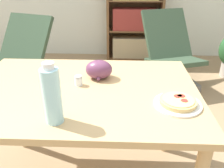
% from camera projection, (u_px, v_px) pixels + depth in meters
% --- Properties ---
extents(dining_table, '(1.28, 0.87, 0.76)m').
position_uv_depth(dining_table, '(83.00, 103.00, 1.36)').
color(dining_table, tan).
rests_on(dining_table, ground_plane).
extents(pizza_on_plate, '(0.23, 0.23, 0.04)m').
position_uv_depth(pizza_on_plate, '(178.00, 102.00, 1.15)').
color(pizza_on_plate, white).
rests_on(pizza_on_plate, dining_table).
extents(grape_bunch, '(0.16, 0.13, 0.11)m').
position_uv_depth(grape_bunch, '(99.00, 69.00, 1.41)').
color(grape_bunch, '#6B3856').
rests_on(grape_bunch, dining_table).
extents(drink_bottle, '(0.08, 0.08, 0.27)m').
position_uv_depth(drink_bottle, '(52.00, 95.00, 0.98)').
color(drink_bottle, '#A3DBEA').
rests_on(drink_bottle, dining_table).
extents(salt_shaker, '(0.04, 0.04, 0.06)m').
position_uv_depth(salt_shaker, '(79.00, 81.00, 1.33)').
color(salt_shaker, white).
rests_on(salt_shaker, dining_table).
extents(lounge_chair_near, '(0.74, 0.90, 0.88)m').
position_uv_depth(lounge_chair_near, '(19.00, 75.00, 2.60)').
color(lounge_chair_near, slate).
rests_on(lounge_chair_near, ground_plane).
extents(lounge_chair_far, '(0.73, 0.89, 0.88)m').
position_uv_depth(lounge_chair_far, '(170.00, 63.00, 2.90)').
color(lounge_chair_far, slate).
rests_on(lounge_chair_far, ground_plane).
extents(bookshelf, '(0.84, 0.30, 1.36)m').
position_uv_depth(bookshelf, '(135.00, 18.00, 3.59)').
color(bookshelf, brown).
rests_on(bookshelf, ground_plane).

